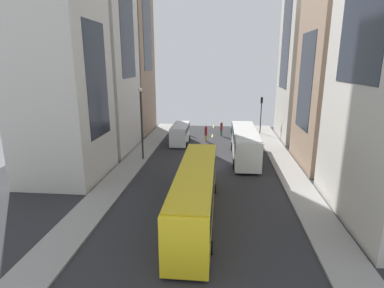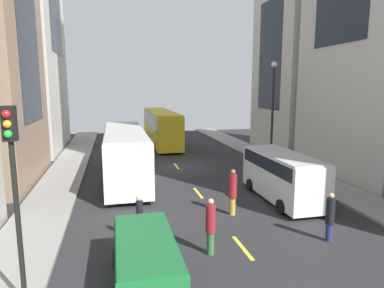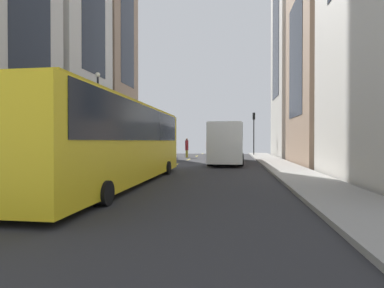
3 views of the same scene
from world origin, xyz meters
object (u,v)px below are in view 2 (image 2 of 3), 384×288
(delivery_van_white, at_px, (282,173))
(car_green_0, at_px, (146,258))
(traffic_light_near_corner, at_px, (13,169))
(pedestrian_crossing_mid, at_px, (330,216))
(pedestrian_walking_far, at_px, (233,191))
(streetcar_yellow, at_px, (161,124))
(pedestrian_waiting_curb, at_px, (140,217))
(city_bus_white, at_px, (125,150))
(pedestrian_crossing_near, at_px, (211,225))

(delivery_van_white, height_order, car_green_0, delivery_van_white)
(car_green_0, xyz_separation_m, traffic_light_near_corner, (-3.40, -0.35, 3.08))
(pedestrian_crossing_mid, relative_size, pedestrian_walking_far, 0.89)
(streetcar_yellow, bearing_deg, delivery_van_white, -79.47)
(car_green_0, relative_size, pedestrian_waiting_curb, 2.24)
(city_bus_white, relative_size, traffic_light_near_corner, 2.07)
(delivery_van_white, relative_size, pedestrian_waiting_curb, 3.12)
(pedestrian_waiting_curb, height_order, traffic_light_near_corner, traffic_light_near_corner)
(pedestrian_walking_far, distance_m, pedestrian_waiting_curb, 5.01)
(streetcar_yellow, bearing_deg, traffic_light_near_corner, -105.62)
(pedestrian_crossing_near, relative_size, pedestrian_walking_far, 0.95)
(car_green_0, height_order, pedestrian_crossing_near, pedestrian_crossing_near)
(car_green_0, bearing_deg, delivery_van_white, 38.93)
(city_bus_white, height_order, traffic_light_near_corner, traffic_light_near_corner)
(delivery_van_white, xyz_separation_m, car_green_0, (-8.00, -6.46, -0.61))
(delivery_van_white, xyz_separation_m, pedestrian_crossing_near, (-5.50, -5.02, -0.38))
(city_bus_white, xyz_separation_m, streetcar_yellow, (4.36, 14.20, 0.12))
(delivery_van_white, height_order, pedestrian_waiting_curb, delivery_van_white)
(traffic_light_near_corner, bearing_deg, pedestrian_crossing_near, 16.91)
(streetcar_yellow, bearing_deg, pedestrian_waiting_curb, -99.87)
(pedestrian_walking_far, relative_size, pedestrian_waiting_curb, 1.14)
(pedestrian_walking_far, distance_m, traffic_light_near_corner, 10.03)
(pedestrian_waiting_curb, bearing_deg, pedestrian_crossing_near, 150.41)
(city_bus_white, height_order, streetcar_yellow, streetcar_yellow)
(streetcar_yellow, xyz_separation_m, pedestrian_crossing_mid, (3.21, -25.46, -1.06))
(car_green_0, height_order, pedestrian_crossing_mid, pedestrian_crossing_mid)
(streetcar_yellow, bearing_deg, pedestrian_walking_far, -88.90)
(streetcar_yellow, relative_size, car_green_0, 3.12)
(pedestrian_crossing_near, relative_size, pedestrian_waiting_curb, 1.08)
(streetcar_yellow, relative_size, pedestrian_crossing_near, 6.46)
(traffic_light_near_corner, bearing_deg, pedestrian_waiting_curb, 43.79)
(city_bus_white, bearing_deg, pedestrian_crossing_mid, -56.10)
(pedestrian_crossing_mid, xyz_separation_m, pedestrian_waiting_curb, (-7.37, 1.55, 0.02))
(car_green_0, xyz_separation_m, pedestrian_walking_far, (4.63, 4.98, 0.29))
(traffic_light_near_corner, bearing_deg, pedestrian_crossing_mid, 9.21)
(delivery_van_white, height_order, pedestrian_crossing_near, delivery_van_white)
(pedestrian_crossing_mid, relative_size, traffic_light_near_corner, 0.37)
(streetcar_yellow, distance_m, traffic_light_near_corner, 28.32)
(car_green_0, relative_size, pedestrian_crossing_near, 2.07)
(pedestrian_crossing_mid, bearing_deg, pedestrian_crossing_near, -167.37)
(streetcar_yellow, xyz_separation_m, car_green_0, (-4.21, -26.87, -1.22))
(streetcar_yellow, distance_m, delivery_van_white, 20.76)
(city_bus_white, bearing_deg, traffic_light_near_corner, -104.01)
(streetcar_yellow, bearing_deg, car_green_0, -98.90)
(pedestrian_crossing_mid, height_order, traffic_light_near_corner, traffic_light_near_corner)
(city_bus_white, bearing_deg, pedestrian_walking_far, -58.12)
(pedestrian_waiting_curb, bearing_deg, streetcar_yellow, -97.80)
(pedestrian_walking_far, xyz_separation_m, traffic_light_near_corner, (-8.03, -5.33, 2.79))
(streetcar_yellow, height_order, car_green_0, streetcar_yellow)
(car_green_0, relative_size, pedestrian_crossing_mid, 2.21)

